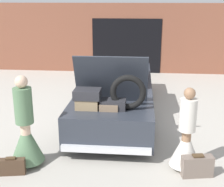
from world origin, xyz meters
TOP-DOWN VIEW (x-y plane):
  - ground_plane at (0.00, 0.00)m, footprint 40.00×40.00m
  - garage_wall_back at (0.00, 4.92)m, footprint 12.00×0.14m
  - car at (-0.00, -0.01)m, footprint 1.84×5.34m
  - person_left at (-1.45, -2.83)m, footprint 0.62×0.62m
  - person_right at (1.45, -2.70)m, footprint 0.57×0.57m
  - suitcase_beside_left_person at (-1.62, -3.22)m, footprint 0.50×0.21m
  - suitcase_beside_right_person at (1.64, -2.96)m, footprint 0.57×0.28m

SIDE VIEW (x-z plane):
  - ground_plane at x=0.00m, z-range 0.00..0.00m
  - suitcase_beside_left_person at x=-1.62m, z-range -0.01..0.32m
  - suitcase_beside_right_person at x=1.64m, z-range -0.01..0.40m
  - person_right at x=1.45m, z-range -0.22..1.32m
  - person_left at x=-1.45m, z-range -0.25..1.47m
  - car at x=0.00m, z-range -0.33..1.56m
  - garage_wall_back at x=0.00m, z-range -0.01..2.79m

